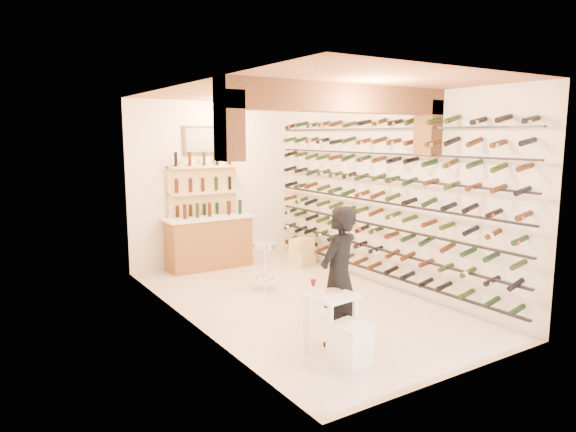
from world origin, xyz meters
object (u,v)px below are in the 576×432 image
object	(u,v)px
wine_rack	(375,196)
tasting_table	(330,305)
person	(339,276)
chrome_barstool	(265,263)
back_counter	(209,241)
white_stool	(350,344)
crate_lower	(302,258)

from	to	relation	value
wine_rack	tasting_table	distance (m)	3.08
person	chrome_barstool	xyz separation A→B (m)	(0.35, 2.38, -0.39)
wine_rack	back_counter	world-z (taller)	wine_rack
wine_rack	person	size ratio (longest dim) A/B	3.32
tasting_table	white_stool	size ratio (longest dim) A/B	1.86
white_stool	tasting_table	bearing A→B (deg)	91.41
back_counter	white_stool	bearing A→B (deg)	-95.46
wine_rack	chrome_barstool	world-z (taller)	wine_rack
person	wine_rack	bearing A→B (deg)	-163.75
wine_rack	white_stool	size ratio (longest dim) A/B	11.91
person	crate_lower	size ratio (longest dim) A/B	3.50
wine_rack	crate_lower	xyz separation A→B (m)	(-0.23, 1.82, -1.40)
crate_lower	back_counter	bearing A→B (deg)	152.68
wine_rack	back_counter	bearing A→B (deg)	124.66
wine_rack	tasting_table	size ratio (longest dim) A/B	6.42
chrome_barstool	crate_lower	size ratio (longest dim) A/B	1.64
chrome_barstool	crate_lower	world-z (taller)	chrome_barstool
crate_lower	wine_rack	bearing A→B (deg)	-82.69
back_counter	chrome_barstool	size ratio (longest dim) A/B	2.11
white_stool	crate_lower	size ratio (longest dim) A/B	0.97
wine_rack	person	bearing A→B (deg)	-141.34
back_counter	person	bearing A→B (deg)	-92.80
tasting_table	white_stool	world-z (taller)	tasting_table
back_counter	crate_lower	bearing A→B (deg)	-27.32
wine_rack	back_counter	distance (m)	3.38
chrome_barstool	person	bearing A→B (deg)	-98.36
tasting_table	chrome_barstool	xyz separation A→B (m)	(0.61, 2.57, -0.13)
back_counter	wine_rack	bearing A→B (deg)	-55.34
wine_rack	back_counter	xyz separation A→B (m)	(-1.83, 2.65, -1.02)
wine_rack	back_counter	size ratio (longest dim) A/B	3.35
wine_rack	white_stool	bearing A→B (deg)	-136.51
wine_rack	white_stool	world-z (taller)	wine_rack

